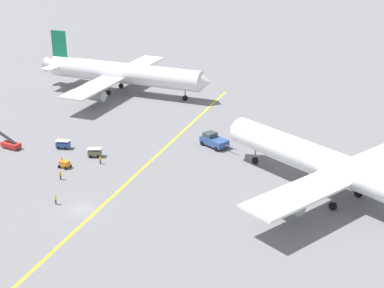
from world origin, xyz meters
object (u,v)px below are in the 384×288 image
(gse_belt_loader_portside, at_px, (11,144))
(ground_crew_ramp_agent_by_cones, at_px, (100,160))
(gse_gpu_cart_small, at_px, (64,164))
(pushback_tug, at_px, (214,140))
(gse_baggage_cart_near_cluster, at_px, (63,144))
(airliner_being_pushed, at_px, (335,168))
(ground_crew_marshaller_foreground, at_px, (60,175))
(airliner_at_gate_left, at_px, (123,74))
(gse_baggage_cart_trailing, at_px, (95,152))
(ground_crew_wing_walker_right, at_px, (55,199))

(gse_belt_loader_portside, relative_size, ground_crew_ramp_agent_by_cones, 3.22)
(gse_gpu_cart_small, bearing_deg, pushback_tug, 45.48)
(pushback_tug, height_order, gse_baggage_cart_near_cluster, pushback_tug)
(gse_belt_loader_portside, bearing_deg, pushback_tug, 26.38)
(airliner_being_pushed, distance_m, gse_belt_loader_portside, 63.76)
(pushback_tug, xyz_separation_m, gse_belt_loader_portside, (-36.61, -18.15, -0.45))
(airliner_being_pushed, height_order, ground_crew_ramp_agent_by_cones, airliner_being_pushed)
(gse_gpu_cart_small, xyz_separation_m, gse_baggage_cart_near_cluster, (-5.98, 7.62, 0.07))
(gse_belt_loader_portside, xyz_separation_m, ground_crew_ramp_agent_by_cones, (20.60, 1.03, -0.02))
(ground_crew_marshaller_foreground, bearing_deg, airliner_at_gate_left, 109.00)
(gse_gpu_cart_small, height_order, gse_baggage_cart_near_cluster, gse_gpu_cart_small)
(gse_baggage_cart_trailing, bearing_deg, ground_crew_ramp_agent_by_cones, -40.96)
(airliner_at_gate_left, bearing_deg, gse_baggage_cart_trailing, -66.41)
(pushback_tug, xyz_separation_m, ground_crew_marshaller_foreground, (-18.63, -25.87, -0.41))
(ground_crew_marshaller_foreground, relative_size, ground_crew_ramp_agent_by_cones, 1.07)
(airliner_at_gate_left, height_order, ground_crew_wing_walker_right, airliner_at_gate_left)
(ground_crew_ramp_agent_by_cones, bearing_deg, gse_baggage_cart_near_cluster, 163.15)
(airliner_being_pushed, bearing_deg, ground_crew_marshaller_foreground, -163.61)
(airliner_at_gate_left, bearing_deg, gse_gpu_cart_small, -71.98)
(gse_baggage_cart_trailing, bearing_deg, ground_crew_wing_walker_right, -74.60)
(ground_crew_marshaller_foreground, bearing_deg, gse_belt_loader_portside, 156.77)
(gse_belt_loader_portside, bearing_deg, gse_gpu_cart_small, -11.78)
(ground_crew_ramp_agent_by_cones, bearing_deg, gse_baggage_cart_trailing, 139.04)
(pushback_tug, xyz_separation_m, gse_baggage_cart_trailing, (-18.90, -14.61, -0.41))
(gse_gpu_cart_small, distance_m, gse_baggage_cart_near_cluster, 9.68)
(gse_gpu_cart_small, distance_m, ground_crew_marshaller_foreground, 5.08)
(pushback_tug, bearing_deg, gse_baggage_cart_near_cluster, -152.98)
(ground_crew_marshaller_foreground, height_order, ground_crew_wing_walker_right, ground_crew_wing_walker_right)
(gse_baggage_cart_trailing, distance_m, ground_crew_wing_walker_right, 19.97)
(pushback_tug, bearing_deg, gse_baggage_cart_trailing, -142.31)
(gse_belt_loader_portside, bearing_deg, airliner_being_pushed, 5.07)
(airliner_at_gate_left, relative_size, ground_crew_wing_walker_right, 28.22)
(gse_baggage_cart_near_cluster, xyz_separation_m, ground_crew_marshaller_foreground, (8.39, -12.09, 0.00))
(gse_baggage_cart_near_cluster, bearing_deg, pushback_tug, 27.02)
(gse_baggage_cart_trailing, bearing_deg, airliner_being_pushed, 2.61)
(gse_baggage_cart_trailing, distance_m, gse_gpu_cart_small, 7.12)
(ground_crew_ramp_agent_by_cones, bearing_deg, airliner_at_gate_left, 115.64)
(pushback_tug, height_order, gse_belt_loader_portside, gse_belt_loader_portside)
(gse_gpu_cart_small, relative_size, gse_belt_loader_portside, 0.44)
(airliner_being_pushed, distance_m, ground_crew_marshaller_foreground, 47.51)
(gse_gpu_cart_small, relative_size, ground_crew_wing_walker_right, 1.30)
(gse_baggage_cart_near_cluster, distance_m, ground_crew_marshaller_foreground, 14.71)
(gse_baggage_cart_trailing, xyz_separation_m, gse_gpu_cart_small, (-2.14, -6.79, -0.07))
(gse_baggage_cart_trailing, height_order, gse_belt_loader_portside, gse_belt_loader_portside)
(airliner_at_gate_left, relative_size, gse_baggage_cart_trailing, 15.32)
(airliner_at_gate_left, relative_size, airliner_being_pushed, 1.04)
(gse_baggage_cart_near_cluster, bearing_deg, ground_crew_wing_walker_right, -56.23)
(pushback_tug, relative_size, gse_baggage_cart_near_cluster, 2.88)
(gse_baggage_cart_trailing, relative_size, gse_baggage_cart_near_cluster, 1.03)
(pushback_tug, relative_size, gse_belt_loader_portside, 1.77)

